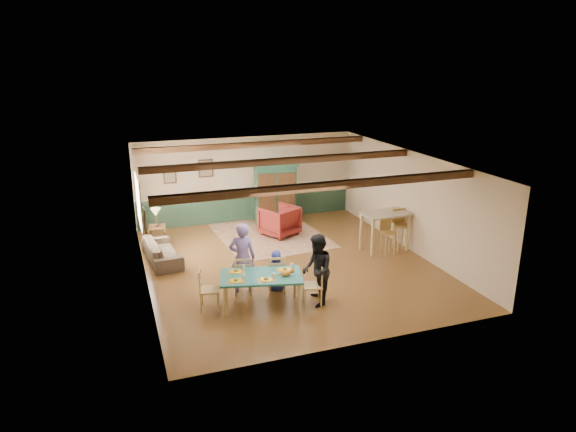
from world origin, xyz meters
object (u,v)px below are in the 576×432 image
object	(u,v)px
dining_chair_end_left	(209,289)
dining_chair_far_right	(277,273)
end_table	(158,236)
bar_stool_right	(401,230)
counter_table	(385,231)
person_man	(242,258)
armoire	(275,194)
dining_chair_far_left	(243,274)
sofa	(162,251)
person_woman	(317,270)
table_lamp	(156,217)
cat	(286,273)
dining_chair_end_right	(312,285)
dining_table	(261,291)
armchair	(279,221)
bar_stool_left	(388,237)
person_child	(276,271)

from	to	relation	value
dining_chair_end_left	dining_chair_far_right	bearing A→B (deg)	-65.08
dining_chair_end_left	end_table	world-z (taller)	dining_chair_end_left
dining_chair_far_right	bar_stool_right	bearing A→B (deg)	-147.10
counter_table	dining_chair_end_left	bearing A→B (deg)	-160.66
person_man	armoire	size ratio (longest dim) A/B	0.83
dining_chair_far_left	person_man	world-z (taller)	person_man
dining_chair_far_right	sofa	bearing A→B (deg)	-36.52
person_man	person_woman	world-z (taller)	person_man
dining_chair_far_left	end_table	xyz separation A→B (m)	(-1.49, 3.76, -0.17)
table_lamp	counter_table	bearing A→B (deg)	-22.84
person_man	cat	size ratio (longest dim) A/B	4.79
dining_chair_end_right	dining_chair_end_left	bearing A→B (deg)	-90.00
dining_table	bar_stool_right	size ratio (longest dim) A/B	1.51
end_table	counter_table	xyz separation A→B (m)	(5.81, -2.44, 0.26)
cat	armoire	bearing A→B (deg)	88.06
end_table	table_lamp	size ratio (longest dim) A/B	1.09
bar_stool_right	armchair	bearing A→B (deg)	145.19
cat	dining_chair_far_right	bearing A→B (deg)	100.37
dining_table	cat	xyz separation A→B (m)	(0.48, -0.22, 0.44)
armoire	end_table	size ratio (longest dim) A/B	3.48
armoire	bar_stool_left	bearing A→B (deg)	-53.20
person_woman	armchair	bearing A→B (deg)	-174.55
person_man	armoire	distance (m)	4.94
person_man	bar_stool_right	bearing A→B (deg)	-152.68
armchair	sofa	distance (m)	3.63
person_man	person_child	bearing A→B (deg)	180.00
armchair	bar_stool_right	bearing A→B (deg)	114.32
table_lamp	armchair	bearing A→B (deg)	-5.26
dining_chair_far_left	armoire	size ratio (longest dim) A/B	0.46
sofa	table_lamp	distance (m)	1.37
end_table	armoire	bearing A→B (deg)	11.15
sofa	dining_chair_end_left	bearing A→B (deg)	-173.23
dining_chair_end_right	armchair	bearing A→B (deg)	-175.74
armchair	bar_stool_right	xyz separation A→B (m)	(2.76, -2.22, 0.12)
bar_stool_right	counter_table	bearing A→B (deg)	171.33
dining_chair_far_right	dining_chair_end_right	world-z (taller)	same
end_table	bar_stool_left	size ratio (longest dim) A/B	0.56
dining_chair_end_right	counter_table	size ratio (longest dim) A/B	0.70
armoire	person_woman	bearing A→B (deg)	-91.71
person_man	armoire	xyz separation A→B (m)	(2.20, 4.42, 0.16)
armchair	dining_chair_far_right	bearing A→B (deg)	43.91
dining_chair_far_right	dining_chair_end_left	world-z (taller)	same
table_lamp	counter_table	world-z (taller)	table_lamp
dining_chair_end_right	dining_chair_far_left	bearing A→B (deg)	-114.92
armchair	end_table	world-z (taller)	armchair
armoire	person_child	bearing A→B (deg)	-100.48
armchair	bar_stool_right	distance (m)	3.54
armchair	table_lamp	bearing A→B (deg)	-32.02
dining_chair_end_right	cat	bearing A→B (deg)	-80.54
dining_chair_end_left	table_lamp	distance (m)	4.32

